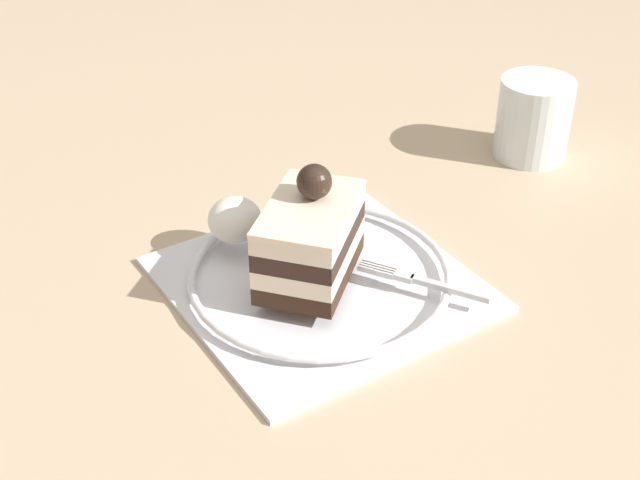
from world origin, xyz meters
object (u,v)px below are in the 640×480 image
whipped_cream_dollop (235,220)px  drink_glass_near (533,121)px  dessert_plate (320,278)px  fork (419,280)px  cake_slice (310,238)px

whipped_cream_dollop → drink_glass_near: bearing=94.7°
dessert_plate → fork: (0.05, 0.06, 0.01)m
whipped_cream_dollop → fork: size_ratio=0.50×
fork → whipped_cream_dollop: bearing=-140.2°
cake_slice → drink_glass_near: cake_slice is taller
whipped_cream_dollop → dessert_plate: bearing=30.2°
fork → drink_glass_near: size_ratio=1.12×
fork → drink_glass_near: bearing=123.2°
dessert_plate → cake_slice: size_ratio=2.09×
whipped_cream_dollop → fork: (0.13, 0.11, -0.02)m
fork → cake_slice: bearing=-125.1°
dessert_plate → whipped_cream_dollop: 0.09m
dessert_plate → cake_slice: (0.00, -0.01, 0.04)m
dessert_plate → drink_glass_near: bearing=108.9°
fork → drink_glass_near: (-0.16, 0.24, 0.02)m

